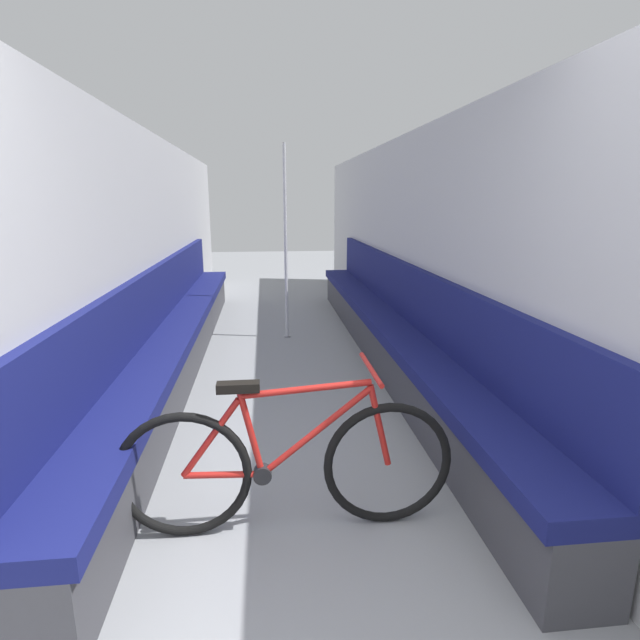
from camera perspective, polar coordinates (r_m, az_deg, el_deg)
name	(u,v)px	position (r m, az deg, el deg)	size (l,w,h in m)	color
wall_left	(146,254)	(4.95, -19.31, 7.15)	(0.10, 10.65, 2.25)	#B2B2B7
wall_right	(413,251)	(5.04, 10.64, 7.78)	(0.10, 10.65, 2.25)	#B2B2B7
bench_seat_row_left	(176,335)	(5.04, -16.09, -1.70)	(0.42, 6.64, 1.01)	#3D3D42
bench_seat_row_right	(388,329)	(5.11, 7.83, -1.07)	(0.42, 6.64, 1.01)	#3D3D42
bicycle	(287,465)	(2.55, -3.74, -16.19)	(1.66, 0.46, 0.85)	black
grab_pole_near	(286,246)	(5.86, -3.94, 8.38)	(0.08, 0.08, 2.23)	gray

